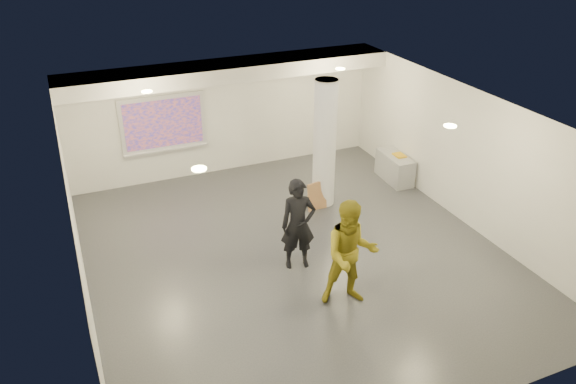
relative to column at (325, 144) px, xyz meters
name	(u,v)px	position (x,y,z in m)	size (l,w,h in m)	color
floor	(296,255)	(-1.50, -1.80, -1.50)	(8.00, 9.00, 0.01)	#393B41
ceiling	(297,115)	(-1.50, -1.80, 1.50)	(8.00, 9.00, 0.01)	white
wall_back	(225,116)	(-1.50, 2.70, 0.00)	(8.00, 0.01, 3.00)	silver
wall_front	(441,340)	(-1.50, -6.30, 0.00)	(8.00, 0.01, 3.00)	silver
wall_left	(76,232)	(-5.50, -1.80, 0.00)	(0.01, 9.00, 3.00)	silver
wall_right	(465,156)	(2.50, -1.80, 0.00)	(0.01, 9.00, 3.00)	silver
soffit_band	(229,70)	(-1.50, 2.15, 1.32)	(8.00, 1.10, 0.36)	silver
downlight_nw	(147,92)	(-3.70, 0.70, 1.48)	(0.22, 0.22, 0.02)	#FFFB98
downlight_ne	(340,69)	(0.70, 0.70, 1.48)	(0.22, 0.22, 0.02)	#FFFB98
downlight_sw	(199,169)	(-3.70, -3.30, 1.48)	(0.22, 0.22, 0.02)	#FFFB98
downlight_se	(450,126)	(0.70, -3.30, 1.48)	(0.22, 0.22, 0.02)	#FFFB98
column	(325,144)	(0.00, 0.00, 0.00)	(0.52, 0.52, 3.00)	white
projection_screen	(163,124)	(-3.10, 2.65, 0.03)	(2.10, 0.13, 1.42)	silver
credenza	(395,168)	(2.22, 0.37, -1.15)	(0.50, 1.19, 0.70)	#95979A
postit_pad	(399,155)	(2.28, 0.30, -0.79)	(0.25, 0.33, 0.03)	gold
cardboard_back	(319,195)	(-0.21, -0.20, -1.16)	(0.61, 0.06, 0.67)	#A17145
cardboard_front	(317,199)	(-0.26, -0.22, -1.25)	(0.45, 0.04, 0.49)	#A17145
woman	(298,225)	(-1.60, -2.13, -0.58)	(0.67, 0.44, 1.84)	black
man	(351,254)	(-1.22, -3.50, -0.50)	(0.97, 0.76, 1.99)	olive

